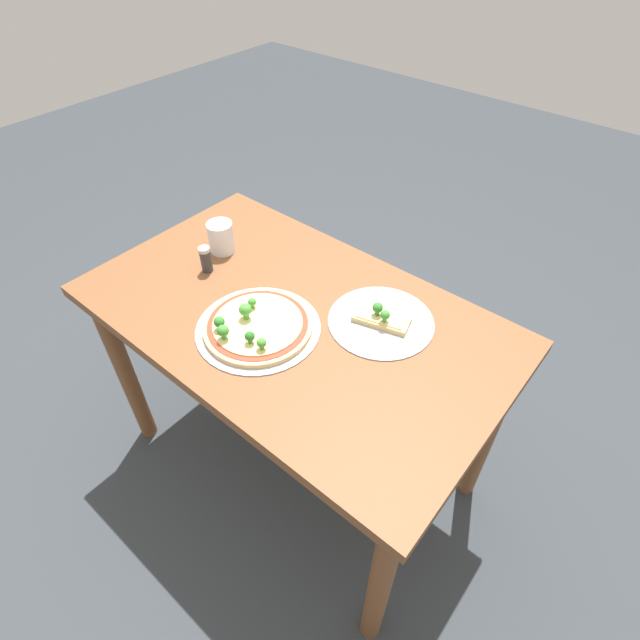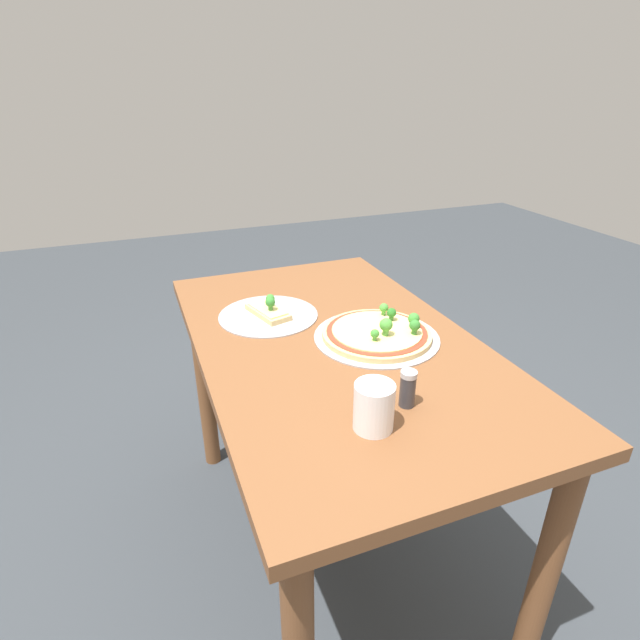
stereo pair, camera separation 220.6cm
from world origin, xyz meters
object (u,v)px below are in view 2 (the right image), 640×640
drinking_cup (374,407)px  condiment_shaker (408,388)px  pizza_tray_whole (378,333)px  pizza_tray_slice (268,313)px  dining_table (335,376)px

drinking_cup → condiment_shaker: drinking_cup is taller
pizza_tray_whole → drinking_cup: drinking_cup is taller
drinking_cup → pizza_tray_slice: bearing=-175.0°
drinking_cup → condiment_shaker: bearing=112.7°
pizza_tray_whole → pizza_tray_slice: (-0.24, -0.24, -0.00)m
pizza_tray_slice → pizza_tray_whole: bearing=44.7°
dining_table → pizza_tray_slice: (-0.21, -0.13, 0.12)m
drinking_cup → condiment_shaker: size_ratio=1.19×
pizza_tray_slice → drinking_cup: (0.59, 0.05, 0.04)m
pizza_tray_whole → condiment_shaker: (0.30, -0.09, 0.03)m
dining_table → drinking_cup: size_ratio=12.14×
pizza_tray_slice → drinking_cup: drinking_cup is taller
dining_table → pizza_tray_whole: 0.17m
pizza_tray_slice → condiment_shaker: size_ratio=3.49×
pizza_tray_whole → pizza_tray_slice: size_ratio=1.16×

